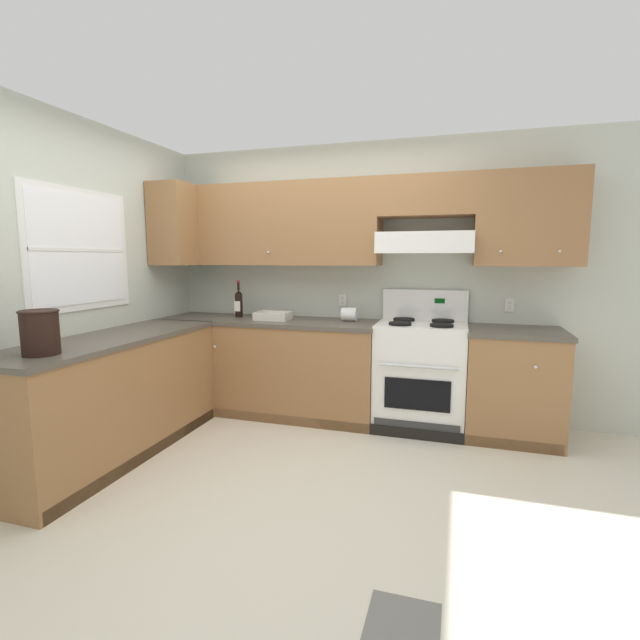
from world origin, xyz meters
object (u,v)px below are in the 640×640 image
bowl (273,317)px  bucket (40,332)px  wine_bottle (239,303)px  stove (420,374)px  paper_towel_roll (349,314)px

bowl → bucket: (-0.73, -1.86, 0.12)m
wine_bottle → bucket: bearing=-99.4°
wine_bottle → bucket: (-0.32, -1.96, -0.00)m
wine_bottle → stove: bearing=-2.1°
bowl → paper_towel_roll: 0.72m
wine_bottle → paper_towel_roll: wine_bottle is taller
bowl → bucket: bucket is taller
bucket → paper_towel_roll: 2.45m
wine_bottle → bowl: bearing=-13.1°
bucket → stove: bearing=42.0°
bucket → wine_bottle: bearing=80.6°
stove → bucket: size_ratio=4.43×
paper_towel_roll → wine_bottle: bearing=-178.3°
wine_bottle → bucket: 1.98m
bowl → stove: bearing=1.2°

